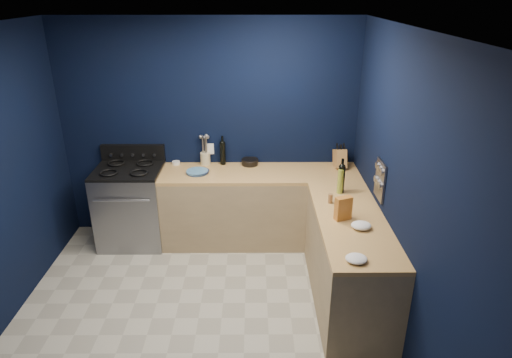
{
  "coord_description": "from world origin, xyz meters",
  "views": [
    {
      "loc": [
        0.52,
        -3.34,
        2.87
      ],
      "look_at": [
        0.55,
        1.0,
        1.0
      ],
      "focal_mm": 31.24,
      "sensor_mm": 36.0,
      "label": 1
    }
  ],
  "objects_px": {
    "plate_stack": "(197,172)",
    "crouton_bag": "(343,208)",
    "gas_range": "(132,207)",
    "knife_block": "(340,159)",
    "utensil_crock": "(205,158)"
  },
  "relations": [
    {
      "from": "utensil_crock",
      "to": "knife_block",
      "type": "bearing_deg",
      "value": -3.96
    },
    {
      "from": "gas_range",
      "to": "knife_block",
      "type": "xyz_separation_m",
      "value": [
        2.48,
        0.16,
        0.55
      ]
    },
    {
      "from": "gas_range",
      "to": "utensil_crock",
      "type": "bearing_deg",
      "value": 17.19
    },
    {
      "from": "gas_range",
      "to": "utensil_crock",
      "type": "distance_m",
      "value": 1.05
    },
    {
      "from": "knife_block",
      "to": "crouton_bag",
      "type": "xyz_separation_m",
      "value": [
        -0.2,
        -1.29,
        0.0
      ]
    },
    {
      "from": "plate_stack",
      "to": "crouton_bag",
      "type": "xyz_separation_m",
      "value": [
        1.47,
        -1.12,
        0.1
      ]
    },
    {
      "from": "gas_range",
      "to": "crouton_bag",
      "type": "bearing_deg",
      "value": -26.4
    },
    {
      "from": "knife_block",
      "to": "crouton_bag",
      "type": "height_order",
      "value": "knife_block"
    },
    {
      "from": "plate_stack",
      "to": "crouton_bag",
      "type": "relative_size",
      "value": 1.12
    },
    {
      "from": "plate_stack",
      "to": "utensil_crock",
      "type": "bearing_deg",
      "value": 76.33
    },
    {
      "from": "utensil_crock",
      "to": "knife_block",
      "type": "relative_size",
      "value": 0.68
    },
    {
      "from": "plate_stack",
      "to": "knife_block",
      "type": "distance_m",
      "value": 1.68
    },
    {
      "from": "crouton_bag",
      "to": "knife_block",
      "type": "bearing_deg",
      "value": 59.65
    },
    {
      "from": "knife_block",
      "to": "gas_range",
      "type": "bearing_deg",
      "value": 178.19
    },
    {
      "from": "gas_range",
      "to": "utensil_crock",
      "type": "xyz_separation_m",
      "value": [
        0.87,
        0.27,
        0.51
      ]
    }
  ]
}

